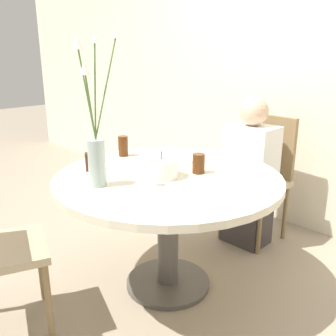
{
  "coord_description": "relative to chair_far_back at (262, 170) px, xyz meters",
  "views": [
    {
      "loc": [
        1.4,
        -1.4,
        1.38
      ],
      "look_at": [
        0.0,
        0.0,
        0.75
      ],
      "focal_mm": 40.0,
      "sensor_mm": 36.0,
      "label": 1
    }
  ],
  "objects": [
    {
      "name": "ground_plane",
      "position": [
        -0.03,
        -0.96,
        -0.52
      ],
      "size": [
        16.0,
        16.0,
        0.0
      ],
      "primitive_type": "plane",
      "color": "gray"
    },
    {
      "name": "wall_back",
      "position": [
        -0.03,
        0.4,
        0.78
      ],
      "size": [
        8.0,
        0.05,
        2.6
      ],
      "color": "beige",
      "rests_on": "ground_plane"
    },
    {
      "name": "dining_table",
      "position": [
        -0.03,
        -0.96,
        0.06
      ],
      "size": [
        1.27,
        1.27,
        0.71
      ],
      "color": "beige",
      "rests_on": "ground_plane"
    },
    {
      "name": "chair_far_back",
      "position": [
        0.0,
        0.0,
        0.0
      ],
      "size": [
        0.41,
        0.41,
        0.92
      ],
      "rotation": [
        0.0,
        0.0,
        -0.03
      ],
      "color": "tan",
      "rests_on": "ground_plane"
    },
    {
      "name": "birthday_cake",
      "position": [
        -0.02,
        -1.01,
        0.24
      ],
      "size": [
        0.19,
        0.19,
        0.15
      ],
      "color": "white",
      "rests_on": "dining_table"
    },
    {
      "name": "flower_vase",
      "position": [
        -0.16,
        -1.34,
        0.43
      ],
      "size": [
        0.16,
        0.29,
        0.77
      ],
      "color": "#9EB2AD",
      "rests_on": "dining_table"
    },
    {
      "name": "side_plate",
      "position": [
        -0.18,
        -0.67,
        0.19
      ],
      "size": [
        0.17,
        0.17,
        0.01
      ],
      "color": "white",
      "rests_on": "dining_table"
    },
    {
      "name": "drink_glass_0",
      "position": [
        -0.51,
        -0.89,
        0.25
      ],
      "size": [
        0.06,
        0.06,
        0.13
      ],
      "color": "#51280F",
      "rests_on": "dining_table"
    },
    {
      "name": "drink_glass_1",
      "position": [
        0.07,
        -0.82,
        0.24
      ],
      "size": [
        0.07,
        0.07,
        0.11
      ],
      "color": "#51280F",
      "rests_on": "dining_table"
    },
    {
      "name": "drink_glass_2",
      "position": [
        -0.39,
        -1.22,
        0.24
      ],
      "size": [
        0.07,
        0.07,
        0.11
      ],
      "color": "#33190C",
      "rests_on": "dining_table"
    },
    {
      "name": "person_woman",
      "position": [
        -0.0,
        -0.16,
        -0.02
      ],
      "size": [
        0.34,
        0.24,
        1.08
      ],
      "color": "#383333",
      "rests_on": "ground_plane"
    }
  ]
}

